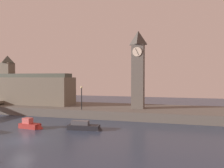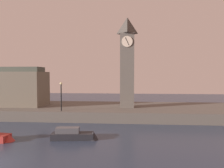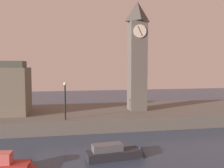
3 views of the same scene
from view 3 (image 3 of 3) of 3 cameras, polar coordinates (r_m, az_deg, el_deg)
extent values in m
cube|color=#5B544C|center=(32.59, -12.33, -7.51)|extent=(70.00, 12.00, 1.50)
cube|color=#5B544C|center=(32.39, 5.83, 4.10)|extent=(2.16, 2.16, 11.52)
cylinder|color=beige|center=(31.59, 6.49, 12.08)|extent=(1.64, 0.12, 1.64)
cube|color=black|center=(31.52, 6.53, 12.10)|extent=(0.62, 0.04, 1.21)
pyramid|color=#403A35|center=(33.12, 5.93, 16.37)|extent=(2.38, 2.38, 2.56)
cylinder|color=black|center=(27.10, -10.79, -4.28)|extent=(0.16, 0.16, 3.72)
sphere|color=#F2E099|center=(26.87, -10.85, 0.02)|extent=(0.36, 0.36, 0.36)
cube|color=maroon|center=(19.30, -22.91, -17.43)|extent=(3.05, 1.63, 0.68)
cube|color=#CC5651|center=(19.13, -24.04, -15.37)|extent=(1.31, 1.05, 0.76)
cone|color=maroon|center=(19.03, -18.40, -17.51)|extent=(1.31, 1.31, 0.73)
cube|color=#232328|center=(20.29, 0.44, -16.03)|extent=(4.45, 1.82, 0.65)
cube|color=#515156|center=(20.00, -1.07, -14.49)|extent=(2.45, 1.20, 0.57)
cone|color=#232328|center=(20.77, 6.53, -15.47)|extent=(1.35, 1.35, 1.08)
camera|label=1|loc=(18.25, 111.45, -2.22)|focal=36.11mm
camera|label=2|loc=(9.78, 95.49, -4.63)|focal=34.37mm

